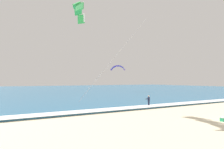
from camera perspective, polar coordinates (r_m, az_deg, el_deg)
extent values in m
cube|color=teal|center=(83.41, -14.45, -4.41)|extent=(200.00, 120.00, 0.20)
cube|color=white|center=(29.98, 14.40, -8.87)|extent=(200.00, 2.38, 0.04)
ellipsoid|color=#E04C38|center=(29.36, 10.96, -9.43)|extent=(0.93, 1.46, 0.05)
cube|color=black|center=(29.53, 10.67, -9.30)|extent=(0.17, 0.12, 0.04)
cube|color=black|center=(29.17, 11.25, -9.39)|extent=(0.17, 0.12, 0.04)
cylinder|color=#191E38|center=(29.22, 10.86, -8.69)|extent=(0.14, 0.14, 0.84)
cylinder|color=#191E38|center=(29.40, 11.05, -8.64)|extent=(0.14, 0.14, 0.84)
cube|color=#191E38|center=(29.23, 10.95, -7.26)|extent=(0.39, 0.31, 0.60)
sphere|color=tan|center=(29.19, 10.94, -6.40)|extent=(0.22, 0.22, 0.22)
cylinder|color=#191E38|center=(29.15, 10.50, -7.18)|extent=(0.27, 0.50, 0.22)
cylinder|color=#191E38|center=(29.46, 10.84, -7.13)|extent=(0.27, 0.50, 0.22)
cylinder|color=black|center=(29.41, 10.29, -7.14)|extent=(0.52, 0.24, 0.04)
cube|color=#3F3F42|center=(29.31, 10.74, -7.68)|extent=(0.14, 0.12, 0.10)
cube|color=green|center=(31.80, -9.23, 16.06)|extent=(1.40, 0.89, 1.49)
cube|color=white|center=(31.87, -8.42, 16.51)|extent=(0.46, 0.80, 1.18)
cube|color=green|center=(31.06, -10.11, 18.23)|extent=(1.52, 1.40, 1.20)
cube|color=white|center=(31.13, -9.26, 18.69)|extent=(0.62, 1.17, 0.77)
cube|color=green|center=(29.84, -10.57, 19.74)|extent=(1.52, 1.68, 0.64)
cube|color=white|center=(29.91, -9.68, 20.22)|extent=(0.68, 1.29, 0.19)
cube|color=green|center=(28.38, -10.45, 20.22)|extent=(1.41, 1.75, 1.20)
cube|color=white|center=(28.46, -9.51, 20.72)|extent=(0.63, 1.20, 0.77)
cube|color=green|center=(27.00, -9.69, 19.38)|extent=(1.21, 1.56, 1.49)
cube|color=white|center=(27.08, -8.71, 19.90)|extent=(0.49, 0.88, 1.18)
cylinder|color=#B2B2B7|center=(29.62, 0.54, 4.99)|extent=(8.70, 5.77, 12.49)
cylinder|color=#B2B2B7|center=(27.12, 1.25, 5.62)|extent=(10.56, 1.03, 12.49)
cube|color=purple|center=(66.70, 3.59, 1.74)|extent=(1.00, 1.31, 1.21)
cube|color=white|center=(66.32, 3.56, 1.92)|extent=(0.65, 0.55, 0.99)
cube|color=purple|center=(67.11, 2.81, 2.39)|extent=(1.34, 1.43, 0.93)
cube|color=white|center=(66.73, 2.77, 2.57)|extent=(0.91, 0.72, 0.64)
cube|color=purple|center=(67.36, 1.78, 2.62)|extent=(1.50, 1.46, 0.45)
cube|color=white|center=(66.99, 1.74, 2.79)|extent=(0.99, 0.81, 0.15)
cube|color=purple|center=(67.41, 0.74, 2.37)|extent=(1.50, 1.34, 0.93)
cube|color=white|center=(67.04, 0.70, 2.55)|extent=(0.90, 0.75, 0.64)
cube|color=purple|center=(67.23, -0.08, 1.71)|extent=(1.34, 1.08, 1.21)
cube|color=white|center=(66.86, -0.14, 1.89)|extent=(0.67, 0.55, 0.99)
cube|color=#238E5B|center=(21.65, 30.37, -11.56)|extent=(0.56, 0.36, 0.34)
cube|color=white|center=(21.62, 30.36, -11.04)|extent=(0.58, 0.38, 0.06)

